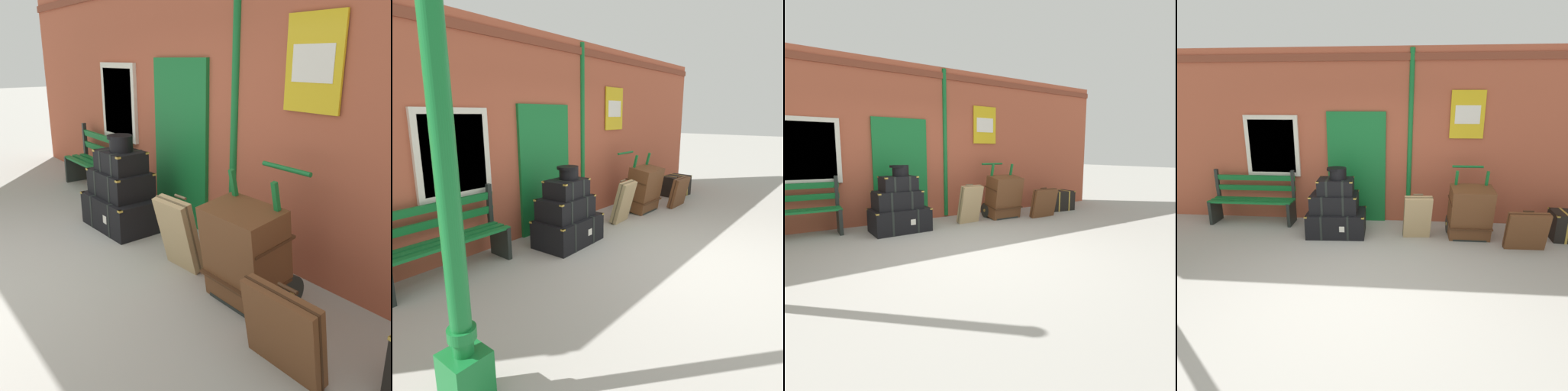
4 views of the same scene
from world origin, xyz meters
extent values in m
plane|color=#A3A099|center=(0.00, 0.00, 0.00)|extent=(60.00, 60.00, 0.00)
cube|color=#AD5138|center=(0.00, 2.60, 1.60)|extent=(10.40, 0.30, 3.20)
cube|color=brown|center=(0.00, 2.44, 3.02)|extent=(10.40, 0.03, 0.12)
cube|color=#146B2D|center=(-0.26, 2.43, 1.05)|extent=(1.10, 0.05, 2.10)
cube|color=#0C401B|center=(-0.26, 2.41, 1.05)|extent=(0.06, 0.02, 2.10)
cube|color=silver|center=(-1.88, 2.43, 1.45)|extent=(1.04, 0.06, 1.16)
cube|color=silver|center=(-1.88, 2.41, 1.45)|extent=(0.88, 0.02, 1.00)
cylinder|color=#146B2D|center=(0.74, 2.45, 1.60)|extent=(0.09, 0.09, 3.14)
cube|color=gold|center=(1.74, 2.43, 2.05)|extent=(0.60, 0.02, 0.84)
cube|color=white|center=(1.74, 2.41, 2.05)|extent=(0.44, 0.01, 0.32)
cube|color=#146B2D|center=(-2.25, 1.96, 0.45)|extent=(1.60, 0.09, 0.04)
cube|color=#146B2D|center=(-2.25, 2.10, 0.45)|extent=(1.60, 0.09, 0.04)
cube|color=#146B2D|center=(-2.25, 2.24, 0.45)|extent=(1.60, 0.09, 0.04)
cube|color=#146B2D|center=(-2.25, 2.30, 0.65)|extent=(1.60, 0.05, 0.10)
cube|color=#146B2D|center=(-2.25, 2.30, 0.85)|extent=(1.60, 0.05, 0.10)
cube|color=black|center=(-1.49, 2.10, 0.23)|extent=(0.06, 0.40, 0.45)
cube|color=black|center=(-1.49, 2.30, 0.73)|extent=(0.06, 0.06, 0.56)
cube|color=black|center=(-0.53, 1.69, 0.21)|extent=(1.03, 0.69, 0.42)
cube|color=black|center=(-0.76, 1.68, 0.21)|extent=(0.07, 0.65, 0.43)
cube|color=black|center=(-0.31, 1.70, 0.21)|extent=(0.07, 0.65, 0.43)
cube|color=#B79338|center=(-1.00, 1.36, 0.41)|extent=(0.05, 0.05, 0.02)
cube|color=#B79338|center=(-0.04, 1.41, 0.41)|extent=(0.05, 0.05, 0.02)
cube|color=#B79338|center=(-1.03, 1.96, 0.41)|extent=(0.05, 0.05, 0.02)
cube|color=#B79338|center=(-0.07, 2.01, 0.41)|extent=(0.05, 0.05, 0.02)
cube|color=silver|center=(-0.53, 1.37, 0.21)|extent=(0.36, 0.01, 0.10)
cube|color=black|center=(-0.56, 1.70, 0.58)|extent=(0.82, 0.57, 0.32)
cube|color=black|center=(-0.74, 1.70, 0.58)|extent=(0.05, 0.55, 0.33)
cube|color=black|center=(-0.38, 1.71, 0.58)|extent=(0.05, 0.55, 0.33)
cube|color=#B79338|center=(-0.93, 1.44, 0.73)|extent=(0.05, 0.05, 0.02)
cube|color=#B79338|center=(-0.17, 1.47, 0.73)|extent=(0.05, 0.05, 0.02)
cube|color=#B79338|center=(-0.95, 1.94, 0.73)|extent=(0.05, 0.05, 0.02)
cube|color=#B79338|center=(-0.19, 1.97, 0.73)|extent=(0.05, 0.05, 0.02)
cube|color=black|center=(-0.53, 1.71, 0.87)|extent=(0.63, 0.48, 0.26)
cube|color=black|center=(-0.67, 1.70, 0.87)|extent=(0.06, 0.45, 0.27)
cube|color=black|center=(-0.40, 1.71, 0.87)|extent=(0.06, 0.45, 0.27)
cube|color=#B79338|center=(-0.80, 1.49, 0.99)|extent=(0.05, 0.05, 0.02)
cube|color=#B79338|center=(-0.24, 1.52, 0.99)|extent=(0.05, 0.05, 0.02)
cube|color=#B79338|center=(-0.83, 1.89, 0.99)|extent=(0.05, 0.05, 0.02)
cube|color=#B79338|center=(-0.27, 1.92, 0.99)|extent=(0.05, 0.05, 0.02)
cylinder|color=black|center=(-0.49, 1.70, 1.10)|extent=(0.29, 0.29, 0.20)
cylinder|color=black|center=(-0.53, 1.70, 1.18)|extent=(0.30, 0.30, 0.04)
cube|color=black|center=(1.76, 1.65, 0.01)|extent=(0.56, 0.28, 0.03)
cube|color=#146B2D|center=(1.51, 1.85, 0.59)|extent=(0.04, 0.32, 1.18)
cube|color=#146B2D|center=(2.01, 1.85, 0.59)|extent=(0.04, 0.32, 1.18)
cylinder|color=#146B2D|center=(1.76, 2.13, 1.17)|extent=(0.54, 0.04, 0.04)
cylinder|color=black|center=(1.44, 1.91, 0.16)|extent=(0.04, 0.32, 0.32)
cylinder|color=#B79338|center=(1.44, 1.91, 0.16)|extent=(0.07, 0.06, 0.06)
cylinder|color=black|center=(2.08, 1.91, 0.16)|extent=(0.04, 0.32, 0.32)
cylinder|color=#B79338|center=(2.08, 1.91, 0.16)|extent=(0.07, 0.06, 0.06)
cube|color=brown|center=(1.76, 1.67, 0.47)|extent=(0.68, 0.57, 0.94)
cube|color=#432715|center=(1.76, 1.67, 0.27)|extent=(0.70, 0.46, 0.09)
cube|color=#432715|center=(1.76, 1.67, 0.66)|extent=(0.70, 0.46, 0.09)
cube|color=brown|center=(2.57, 1.27, 0.32)|extent=(0.63, 0.25, 0.63)
cylinder|color=#3A2112|center=(2.57, 1.29, 0.64)|extent=(0.16, 0.03, 0.03)
cube|color=#351E10|center=(2.57, 1.27, 0.32)|extent=(0.64, 0.15, 0.63)
cube|color=tan|center=(0.87, 1.59, 0.39)|extent=(0.48, 0.36, 0.78)
cylinder|color=brown|center=(0.87, 1.62, 0.78)|extent=(0.16, 0.04, 0.03)
cube|color=brown|center=(0.87, 1.59, 0.39)|extent=(0.48, 0.25, 0.76)
cube|color=black|center=(3.50, 1.77, 0.24)|extent=(0.72, 0.54, 0.48)
cube|color=#B79338|center=(3.35, 1.78, 0.24)|extent=(0.08, 0.49, 0.49)
cube|color=#B79338|center=(3.66, 1.75, 0.24)|extent=(0.08, 0.49, 0.49)
cube|color=#B79338|center=(3.16, 1.58, 0.47)|extent=(0.05, 0.05, 0.02)
cube|color=#B79338|center=(3.80, 1.52, 0.47)|extent=(0.05, 0.05, 0.02)
cube|color=#B79338|center=(3.21, 2.02, 0.47)|extent=(0.05, 0.05, 0.02)
cube|color=#B79338|center=(3.84, 1.96, 0.47)|extent=(0.05, 0.05, 0.02)
camera|label=1|loc=(4.21, -0.73, 2.09)|focal=39.75mm
camera|label=2|loc=(-4.23, -1.64, 1.95)|focal=31.34mm
camera|label=3|loc=(-2.13, -3.76, 1.41)|focal=28.37mm
camera|label=4|loc=(0.55, -3.73, 2.30)|focal=30.34mm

